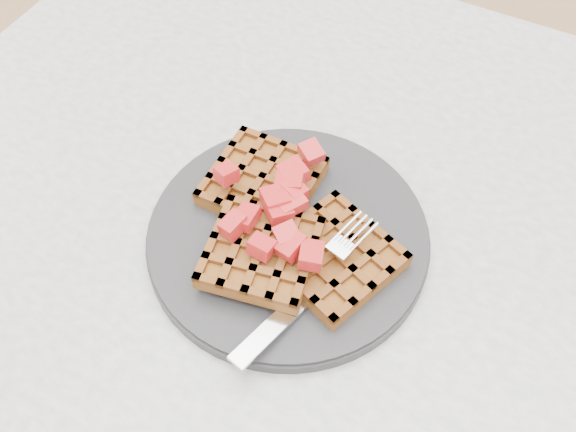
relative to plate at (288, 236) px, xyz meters
The scene contains 5 objects.
table 0.20m from the plate, ahead, with size 1.20×0.80×0.75m.
plate is the anchor object (origin of this frame).
waffles 0.02m from the plate, 87.49° to the right, with size 0.20×0.18×0.03m.
strawberry_pile 0.05m from the plate, 90.00° to the left, with size 0.15×0.15×0.02m, color #990004, non-canonical shape.
fork 0.07m from the plate, 41.29° to the right, with size 0.02×0.18×0.02m, color silver, non-canonical shape.
Camera 1 is at (-0.01, -0.31, 1.24)m, focal length 40.00 mm.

